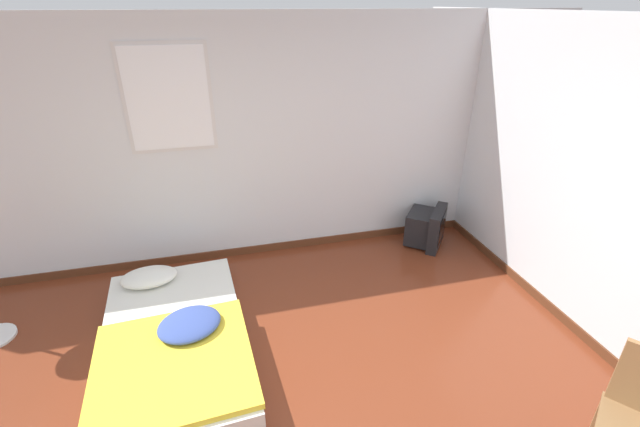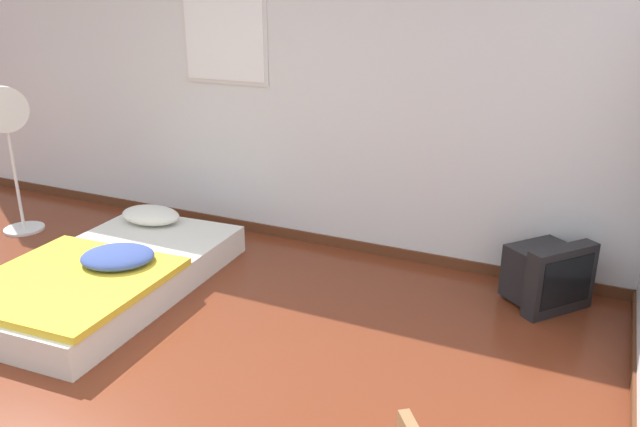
{
  "view_description": "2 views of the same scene",
  "coord_description": "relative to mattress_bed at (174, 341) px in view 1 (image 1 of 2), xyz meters",
  "views": [
    {
      "loc": [
        -0.23,
        -1.84,
        2.67
      ],
      "look_at": [
        0.69,
        1.72,
        0.83
      ],
      "focal_mm": 24.0,
      "sensor_mm": 36.0,
      "label": 1
    },
    {
      "loc": [
        2.41,
        -1.94,
        2.08
      ],
      "look_at": [
        0.79,
        1.47,
        0.71
      ],
      "focal_mm": 35.0,
      "sensor_mm": 36.0,
      "label": 2
    }
  ],
  "objects": [
    {
      "name": "crt_tv",
      "position": [
        2.88,
        1.14,
        0.09
      ],
      "size": [
        0.61,
        0.62,
        0.47
      ],
      "color": "black",
      "rests_on": "ground_plane"
    },
    {
      "name": "mattress_bed",
      "position": [
        0.0,
        0.0,
        0.0
      ],
      "size": [
        1.26,
        2.08,
        0.36
      ],
      "color": "silver",
      "rests_on": "ground_plane"
    },
    {
      "name": "wall_back",
      "position": [
        0.72,
        1.49,
        1.15
      ],
      "size": [
        7.86,
        0.08,
        2.6
      ],
      "color": "silver",
      "rests_on": "ground_plane"
    }
  ]
}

